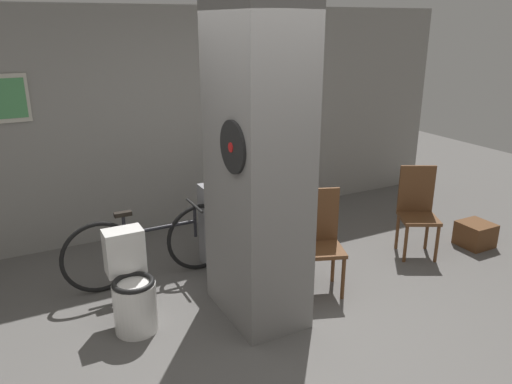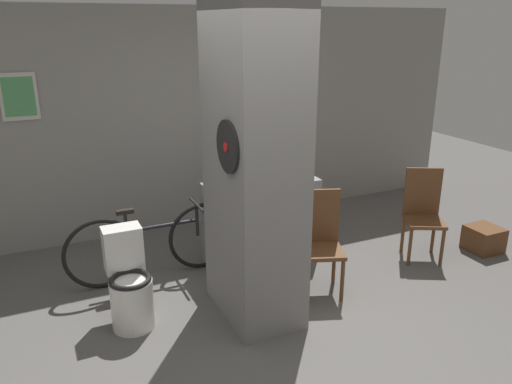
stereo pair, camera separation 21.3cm
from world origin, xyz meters
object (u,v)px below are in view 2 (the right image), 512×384
(chair_near_pillar, at_px, (320,239))
(bicycle, at_px, (154,243))
(toilet, at_px, (129,286))
(bottle_tall, at_px, (289,170))
(chair_by_doorway, at_px, (423,211))

(chair_near_pillar, relative_size, bicycle, 0.57)
(toilet, distance_m, chair_near_pillar, 1.75)
(chair_near_pillar, relative_size, bottle_tall, 3.13)
(bicycle, distance_m, bottle_tall, 1.54)
(toilet, distance_m, bicycle, 0.79)
(toilet, height_order, bottle_tall, bottle_tall)
(chair_near_pillar, distance_m, chair_by_doorway, 1.38)
(bicycle, bearing_deg, chair_near_pillar, -32.81)
(toilet, distance_m, bottle_tall, 1.98)
(chair_by_doorway, distance_m, bottle_tall, 1.51)
(chair_by_doorway, height_order, bicycle, chair_by_doorway)
(toilet, xyz_separation_m, bicycle, (0.38, 0.70, 0.02))
(chair_by_doorway, xyz_separation_m, bicycle, (-2.72, 0.72, -0.15))
(toilet, bearing_deg, bottle_tall, 17.54)
(toilet, height_order, chair_near_pillar, chair_near_pillar)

